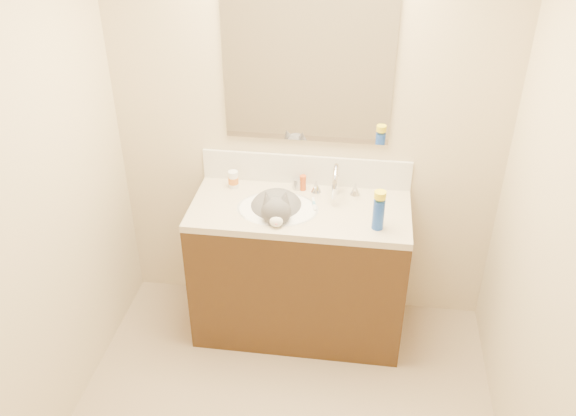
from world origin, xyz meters
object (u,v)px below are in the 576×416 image
(amber_bottle, at_px, (303,183))
(pill_bottle, at_px, (233,179))
(faucet, at_px, (336,183))
(vanity_cabinet, at_px, (299,272))
(cat, at_px, (277,211))
(spray_can, at_px, (378,215))
(silver_jar, at_px, (297,184))
(basin, at_px, (278,219))

(amber_bottle, bearing_deg, pill_bottle, -176.57)
(faucet, bearing_deg, vanity_cabinet, -142.71)
(cat, relative_size, spray_can, 2.70)
(faucet, height_order, silver_jar, faucet)
(faucet, distance_m, amber_bottle, 0.20)
(silver_jar, bearing_deg, amber_bottle, -13.85)
(cat, distance_m, pill_bottle, 0.34)
(faucet, height_order, amber_bottle, faucet)
(spray_can, bearing_deg, cat, 167.02)
(vanity_cabinet, relative_size, faucet, 4.29)
(cat, relative_size, pill_bottle, 4.38)
(amber_bottle, bearing_deg, vanity_cabinet, -87.68)
(cat, bearing_deg, amber_bottle, 51.55)
(faucet, xyz_separation_m, spray_can, (0.24, -0.28, -0.00))
(vanity_cabinet, bearing_deg, spray_can, -19.40)
(spray_can, bearing_deg, amber_bottle, 141.69)
(faucet, xyz_separation_m, silver_jar, (-0.22, 0.06, -0.05))
(vanity_cabinet, distance_m, pill_bottle, 0.67)
(pill_bottle, bearing_deg, silver_jar, 4.99)
(vanity_cabinet, distance_m, faucet, 0.58)
(pill_bottle, height_order, silver_jar, pill_bottle)
(spray_can, bearing_deg, silver_jar, 143.07)
(faucet, xyz_separation_m, pill_bottle, (-0.59, 0.03, -0.04))
(cat, height_order, silver_jar, cat)
(vanity_cabinet, bearing_deg, faucet, 37.29)
(pill_bottle, distance_m, amber_bottle, 0.40)
(cat, height_order, amber_bottle, cat)
(faucet, xyz_separation_m, amber_bottle, (-0.19, 0.05, -0.04))
(amber_bottle, height_order, spray_can, spray_can)
(basin, distance_m, cat, 0.05)
(basin, relative_size, spray_can, 2.74)
(amber_bottle, distance_m, spray_can, 0.55)
(basin, height_order, faucet, faucet)
(vanity_cabinet, height_order, spray_can, spray_can)
(faucet, relative_size, amber_bottle, 3.10)
(cat, bearing_deg, pill_bottle, 137.05)
(faucet, xyz_separation_m, cat, (-0.31, -0.16, -0.11))
(vanity_cabinet, height_order, amber_bottle, amber_bottle)
(faucet, relative_size, cat, 0.63)
(vanity_cabinet, xyz_separation_m, amber_bottle, (-0.01, 0.19, 0.50))
(amber_bottle, bearing_deg, spray_can, -38.31)
(silver_jar, height_order, spray_can, spray_can)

